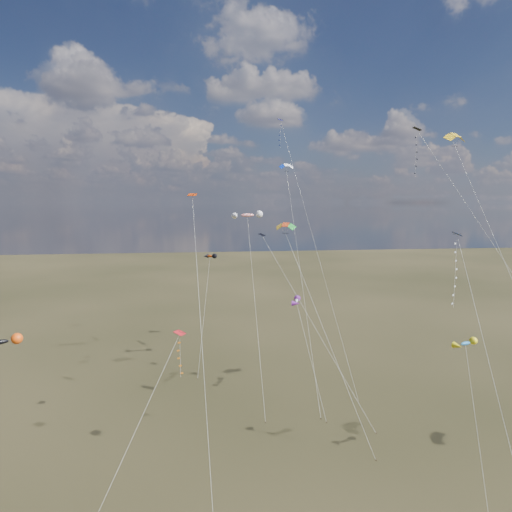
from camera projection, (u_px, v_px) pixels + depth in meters
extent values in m
plane|color=black|center=(283.00, 489.00, 40.99)|extent=(400.00, 400.00, 0.00)
cube|color=black|center=(417.00, 129.00, 51.16)|extent=(1.02, 1.08, 0.41)
cube|color=#110F44|center=(280.00, 120.00, 75.06)|extent=(1.08, 1.06, 0.37)
cylinder|color=silver|center=(315.00, 244.00, 66.89)|extent=(6.38, 22.11, 39.18)
cube|color=#332316|center=(359.00, 402.00, 58.72)|extent=(0.10, 0.10, 0.12)
cube|color=black|center=(262.00, 235.00, 61.94)|extent=(1.08, 1.09, 0.32)
cylinder|color=silver|center=(313.00, 324.00, 56.35)|extent=(10.65, 15.35, 21.26)
cube|color=#332316|center=(376.00, 433.00, 50.75)|extent=(0.10, 0.10, 0.12)
cube|color=red|center=(180.00, 333.00, 44.20)|extent=(1.29, 1.30, 0.32)
cylinder|color=silver|center=(140.00, 421.00, 40.05)|extent=(6.95, 9.06, 13.04)
cube|color=#081E54|center=(457.00, 234.00, 40.10)|extent=(0.79, 0.83, 0.29)
cylinder|color=silver|center=(497.00, 392.00, 34.18)|extent=(1.31, 14.57, 22.85)
cube|color=#C62D00|center=(192.00, 195.00, 45.01)|extent=(1.02, 1.00, 0.26)
cylinder|color=silver|center=(202.00, 346.00, 39.62)|extent=(1.33, 14.28, 26.37)
cylinder|color=silver|center=(301.00, 272.00, 64.37)|extent=(0.61, 24.42, 31.73)
cube|color=#332316|center=(321.00, 419.00, 54.17)|extent=(0.10, 0.10, 0.12)
cylinder|color=silver|center=(328.00, 335.00, 48.50)|extent=(7.37, 10.05, 23.12)
cube|color=#332316|center=(376.00, 460.00, 45.39)|extent=(0.10, 0.10, 0.12)
ellipsoid|color=#D33702|center=(210.00, 256.00, 75.08)|extent=(2.30, 2.56, 0.94)
cylinder|color=silver|center=(204.00, 314.00, 70.76)|extent=(2.39, 10.49, 16.84)
cube|color=#332316|center=(198.00, 379.00, 66.42)|extent=(0.10, 0.10, 0.12)
ellipsoid|color=silver|center=(297.00, 301.00, 58.64)|extent=(1.64, 2.85, 0.87)
cylinder|color=silver|center=(311.00, 359.00, 55.95)|extent=(2.10, 7.32, 13.06)
cube|color=#332316|center=(327.00, 422.00, 53.25)|extent=(0.10, 0.10, 0.12)
ellipsoid|color=red|center=(247.00, 215.00, 66.93)|extent=(4.10, 1.58, 1.22)
cylinder|color=silver|center=(255.00, 307.00, 60.09)|extent=(0.15, 16.75, 23.77)
cube|color=#332316|center=(266.00, 422.00, 53.24)|extent=(0.10, 0.10, 0.12)
ellipsoid|color=#2A86D0|center=(466.00, 343.00, 42.72)|extent=(2.56, 1.62, 0.85)
cylinder|color=silver|center=(477.00, 426.00, 39.78)|extent=(1.81, 7.24, 12.47)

